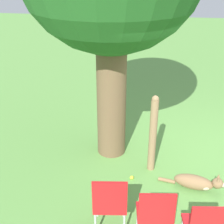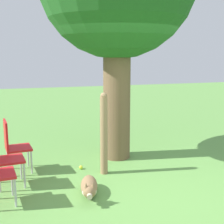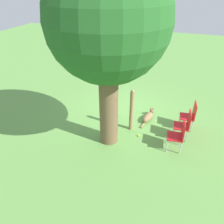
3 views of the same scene
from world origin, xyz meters
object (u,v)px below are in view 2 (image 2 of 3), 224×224
object	(u,v)px
dog	(89,187)
red_chair_2	(13,143)
fence_post	(104,133)
tennis_ball	(81,167)
red_chair_1	(4,154)

from	to	relation	value
dog	red_chair_2	world-z (taller)	red_chair_2
fence_post	tennis_ball	bearing A→B (deg)	138.01
red_chair_2	tennis_ball	world-z (taller)	red_chair_2
red_chair_1	red_chair_2	size ratio (longest dim) A/B	1.00
dog	tennis_ball	xyz separation A→B (m)	(0.09, 1.06, -0.09)
dog	tennis_ball	distance (m)	1.07
dog	fence_post	xyz separation A→B (m)	(0.44, 0.75, 0.59)
dog	red_chair_2	bearing A→B (deg)	-128.59
fence_post	red_chair_1	xyz separation A→B (m)	(-1.62, -0.06, -0.19)
red_chair_2	tennis_ball	bearing A→B (deg)	-17.12
red_chair_1	red_chair_2	xyz separation A→B (m)	(0.13, 0.59, 0.00)
fence_post	dog	bearing A→B (deg)	-120.21
fence_post	red_chair_2	xyz separation A→B (m)	(-1.48, 0.52, -0.19)
red_chair_1	fence_post	bearing A→B (deg)	-4.36
dog	tennis_ball	size ratio (longest dim) A/B	15.53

